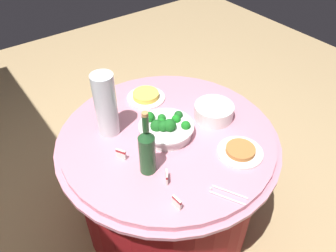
{
  "coord_description": "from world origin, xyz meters",
  "views": [
    {
      "loc": [
        -1.02,
        0.75,
        1.89
      ],
      "look_at": [
        0.0,
        0.0,
        0.79
      ],
      "focal_mm": 35.58,
      "sensor_mm": 36.0,
      "label": 1
    }
  ],
  "objects_px": {
    "wine_bottle": "(147,150)",
    "label_placard_rear": "(177,202)",
    "broccoli_bowl": "(166,127)",
    "decorative_fruit_vase": "(106,108)",
    "label_placard_mid": "(121,154)",
    "serving_tongs": "(227,194)",
    "food_plate_fried_egg": "(146,96)",
    "plate_stack": "(214,112)",
    "food_plate_peanuts": "(240,151)",
    "label_placard_front": "(167,177)"
  },
  "relations": [
    {
      "from": "wine_bottle",
      "to": "label_placard_rear",
      "type": "xyz_separation_m",
      "value": [
        -0.24,
        0.02,
        -0.1
      ]
    },
    {
      "from": "label_placard_rear",
      "to": "broccoli_bowl",
      "type": "bearing_deg",
      "value": -30.28
    },
    {
      "from": "decorative_fruit_vase",
      "to": "label_placard_rear",
      "type": "distance_m",
      "value": 0.59
    },
    {
      "from": "decorative_fruit_vase",
      "to": "label_placard_mid",
      "type": "relative_size",
      "value": 6.18
    },
    {
      "from": "serving_tongs",
      "to": "food_plate_fried_egg",
      "type": "distance_m",
      "value": 0.79
    },
    {
      "from": "plate_stack",
      "to": "wine_bottle",
      "type": "distance_m",
      "value": 0.51
    },
    {
      "from": "food_plate_fried_egg",
      "to": "label_placard_mid",
      "type": "distance_m",
      "value": 0.49
    },
    {
      "from": "broccoli_bowl",
      "to": "decorative_fruit_vase",
      "type": "bearing_deg",
      "value": 49.11
    },
    {
      "from": "label_placard_mid",
      "to": "label_placard_rear",
      "type": "distance_m",
      "value": 0.38
    },
    {
      "from": "decorative_fruit_vase",
      "to": "wine_bottle",
      "type": "bearing_deg",
      "value": -178.03
    },
    {
      "from": "wine_bottle",
      "to": "food_plate_peanuts",
      "type": "height_order",
      "value": "wine_bottle"
    },
    {
      "from": "plate_stack",
      "to": "label_placard_mid",
      "type": "height_order",
      "value": "plate_stack"
    },
    {
      "from": "wine_bottle",
      "to": "label_placard_mid",
      "type": "height_order",
      "value": "wine_bottle"
    },
    {
      "from": "serving_tongs",
      "to": "label_placard_front",
      "type": "bearing_deg",
      "value": 37.24
    },
    {
      "from": "decorative_fruit_vase",
      "to": "food_plate_peanuts",
      "type": "bearing_deg",
      "value": -140.31
    },
    {
      "from": "plate_stack",
      "to": "label_placard_rear",
      "type": "relative_size",
      "value": 3.82
    },
    {
      "from": "food_plate_fried_egg",
      "to": "label_placard_front",
      "type": "xyz_separation_m",
      "value": [
        -0.57,
        0.27,
        0.01
      ]
    },
    {
      "from": "label_placard_mid",
      "to": "serving_tongs",
      "type": "bearing_deg",
      "value": -150.78
    },
    {
      "from": "broccoli_bowl",
      "to": "label_placard_rear",
      "type": "distance_m",
      "value": 0.45
    },
    {
      "from": "label_placard_mid",
      "to": "label_placard_rear",
      "type": "bearing_deg",
      "value": -173.21
    },
    {
      "from": "label_placard_front",
      "to": "label_placard_mid",
      "type": "distance_m",
      "value": 0.26
    },
    {
      "from": "label_placard_rear",
      "to": "serving_tongs",
      "type": "bearing_deg",
      "value": -110.84
    },
    {
      "from": "broccoli_bowl",
      "to": "plate_stack",
      "type": "relative_size",
      "value": 1.33
    },
    {
      "from": "decorative_fruit_vase",
      "to": "label_placard_rear",
      "type": "xyz_separation_m",
      "value": [
        -0.58,
        0.01,
        -0.12
      ]
    },
    {
      "from": "decorative_fruit_vase",
      "to": "food_plate_fried_egg",
      "type": "xyz_separation_m",
      "value": [
        0.12,
        -0.31,
        -0.13
      ]
    },
    {
      "from": "serving_tongs",
      "to": "label_placard_rear",
      "type": "xyz_separation_m",
      "value": [
        0.08,
        0.21,
        0.03
      ]
    },
    {
      "from": "broccoli_bowl",
      "to": "food_plate_peanuts",
      "type": "relative_size",
      "value": 1.27
    },
    {
      "from": "broccoli_bowl",
      "to": "food_plate_peanuts",
      "type": "height_order",
      "value": "broccoli_bowl"
    },
    {
      "from": "food_plate_fried_egg",
      "to": "food_plate_peanuts",
      "type": "bearing_deg",
      "value": -169.37
    },
    {
      "from": "decorative_fruit_vase",
      "to": "label_placard_front",
      "type": "relative_size",
      "value": 6.18
    },
    {
      "from": "plate_stack",
      "to": "decorative_fruit_vase",
      "type": "distance_m",
      "value": 0.57
    },
    {
      "from": "food_plate_fried_egg",
      "to": "label_placard_rear",
      "type": "relative_size",
      "value": 4.0
    },
    {
      "from": "label_placard_mid",
      "to": "plate_stack",
      "type": "bearing_deg",
      "value": -93.16
    },
    {
      "from": "food_plate_peanuts",
      "to": "label_placard_front",
      "type": "relative_size",
      "value": 4.0
    },
    {
      "from": "broccoli_bowl",
      "to": "label_placard_rear",
      "type": "relative_size",
      "value": 5.09
    },
    {
      "from": "food_plate_fried_egg",
      "to": "label_placard_mid",
      "type": "bearing_deg",
      "value": 132.58
    },
    {
      "from": "food_plate_fried_egg",
      "to": "label_placard_front",
      "type": "distance_m",
      "value": 0.63
    },
    {
      "from": "serving_tongs",
      "to": "label_placard_front",
      "type": "xyz_separation_m",
      "value": [
        0.21,
        0.16,
        0.03
      ]
    },
    {
      "from": "decorative_fruit_vase",
      "to": "label_placard_front",
      "type": "height_order",
      "value": "decorative_fruit_vase"
    },
    {
      "from": "label_placard_mid",
      "to": "broccoli_bowl",
      "type": "bearing_deg",
      "value": -86.98
    },
    {
      "from": "decorative_fruit_vase",
      "to": "plate_stack",
      "type": "bearing_deg",
      "value": -114.94
    },
    {
      "from": "food_plate_peanuts",
      "to": "label_placard_rear",
      "type": "relative_size",
      "value": 4.0
    },
    {
      "from": "decorative_fruit_vase",
      "to": "label_placard_front",
      "type": "xyz_separation_m",
      "value": [
        -0.44,
        -0.04,
        -0.12
      ]
    },
    {
      "from": "wine_bottle",
      "to": "label_placard_front",
      "type": "distance_m",
      "value": 0.15
    },
    {
      "from": "food_plate_peanuts",
      "to": "label_placard_mid",
      "type": "distance_m",
      "value": 0.57
    },
    {
      "from": "broccoli_bowl",
      "to": "decorative_fruit_vase",
      "type": "height_order",
      "value": "decorative_fruit_vase"
    },
    {
      "from": "wine_bottle",
      "to": "decorative_fruit_vase",
      "type": "relative_size",
      "value": 0.99
    },
    {
      "from": "plate_stack",
      "to": "label_placard_rear",
      "type": "height_order",
      "value": "plate_stack"
    },
    {
      "from": "plate_stack",
      "to": "wine_bottle",
      "type": "xyz_separation_m",
      "value": [
        -0.1,
        0.5,
        0.09
      ]
    },
    {
      "from": "food_plate_fried_egg",
      "to": "food_plate_peanuts",
      "type": "height_order",
      "value": "food_plate_fried_egg"
    }
  ]
}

